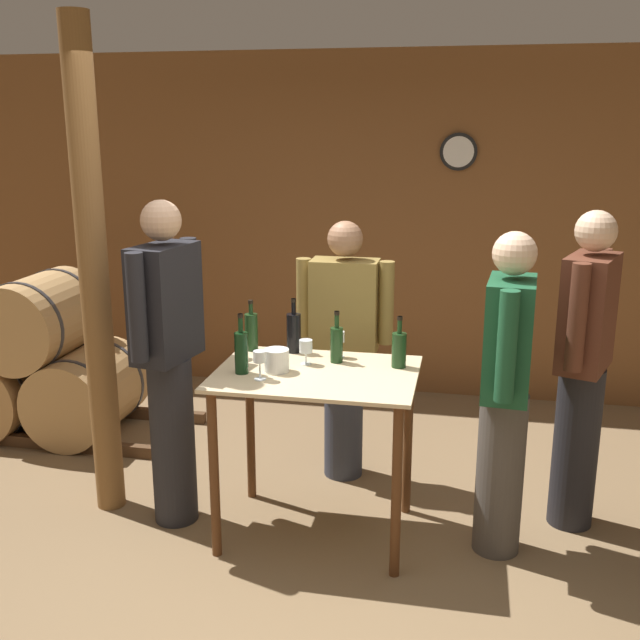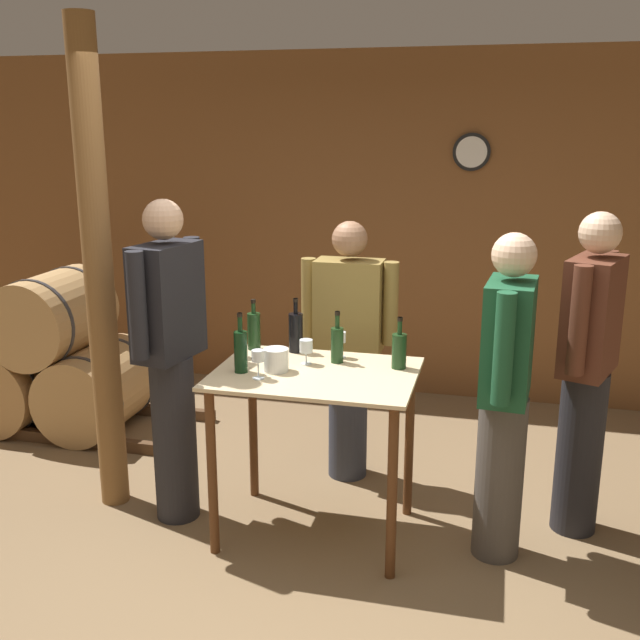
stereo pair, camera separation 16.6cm
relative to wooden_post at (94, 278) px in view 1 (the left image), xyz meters
The scene contains 18 objects.
ground_plane 1.91m from the wooden_post, 20.53° to the right, with size 14.00×14.00×0.00m, color brown.
back_wall 2.60m from the wooden_post, 60.87° to the left, with size 8.40×0.08×2.70m.
barrel_rack 1.60m from the wooden_post, 135.22° to the left, with size 2.14×0.79×1.15m.
tasting_table 1.38m from the wooden_post, ahead, with size 1.04×0.76×0.92m.
wooden_post is the anchor object (origin of this frame).
wine_bottle_far_left 0.90m from the wooden_post, 16.91° to the left, with size 0.07×0.07×0.29m.
wine_bottle_left 0.93m from the wooden_post, 10.05° to the right, with size 0.07×0.07×0.31m.
wine_bottle_center 1.12m from the wooden_post, 13.66° to the left, with size 0.08×0.08×0.31m.
wine_bottle_right 1.35m from the wooden_post, ahead, with size 0.07×0.07×0.28m.
wine_bottle_far_right 1.68m from the wooden_post, ahead, with size 0.08×0.08×0.27m.
wine_glass_near_left 1.06m from the wooden_post, 13.17° to the right, with size 0.07×0.07×0.15m.
wine_glass_near_center 1.20m from the wooden_post, ahead, with size 0.07×0.07×0.13m.
wine_glass_near_right 1.36m from the wooden_post, ahead, with size 0.06×0.06×0.14m.
ice_bucket 1.10m from the wooden_post, ahead, with size 0.13×0.13×0.12m.
person_host 1.51m from the wooden_post, 27.70° to the left, with size 0.59×0.24×1.61m.
person_visitor_with_scarf 2.65m from the wooden_post, ahead, with size 0.34×0.56×1.74m.
person_visitor_bearded 2.24m from the wooden_post, ahead, with size 0.25×0.59×1.67m.
person_visitor_near_door 0.60m from the wooden_post, ahead, with size 0.29×0.58×1.78m.
Camera 1 is at (0.71, -3.15, 2.16)m, focal length 42.00 mm.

